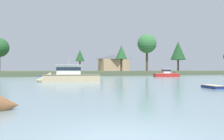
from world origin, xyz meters
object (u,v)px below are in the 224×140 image
dinghy_skyblue (42,77)px  cruiser_sand (65,78)px  dinghy_navy (213,87)px  cruiser_red (169,75)px

dinghy_skyblue → cruiser_sand: size_ratio=0.31×
dinghy_navy → dinghy_skyblue: bearing=108.0°
dinghy_skyblue → cruiser_sand: cruiser_sand is taller
cruiser_sand → dinghy_navy: cruiser_sand is taller
cruiser_red → cruiser_sand: size_ratio=0.75×
cruiser_red → cruiser_sand: 37.35m
cruiser_sand → dinghy_navy: bearing=-58.2°
cruiser_red → dinghy_skyblue: bearing=172.6°
cruiser_red → dinghy_navy: bearing=-119.0°
cruiser_red → dinghy_navy: 42.71m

